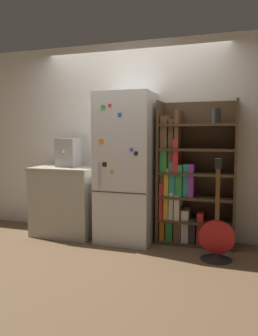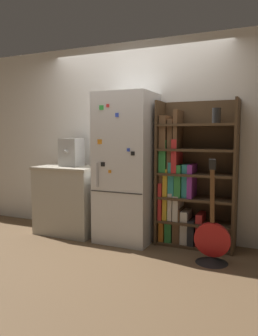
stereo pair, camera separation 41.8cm
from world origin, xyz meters
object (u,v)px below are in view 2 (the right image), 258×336
object	(u,v)px
bookshelf	(186,182)
espresso_machine	(72,152)
refrigerator	(126,168)
guitar	(212,248)

from	to	relation	value
bookshelf	espresso_machine	distance (m)	1.63
refrigerator	espresso_machine	size ratio (longest dim) A/B	4.90
refrigerator	espresso_machine	bearing A→B (deg)	178.35
espresso_machine	guitar	distance (m)	2.25
refrigerator	guitar	size ratio (longest dim) A/B	1.68
espresso_machine	refrigerator	bearing A→B (deg)	-1.65
bookshelf	espresso_machine	bearing A→B (deg)	-175.36
bookshelf	espresso_machine	xyz separation A→B (m)	(-1.59, -0.13, 0.35)
bookshelf	espresso_machine	world-z (taller)	bookshelf
espresso_machine	guitar	world-z (taller)	espresso_machine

